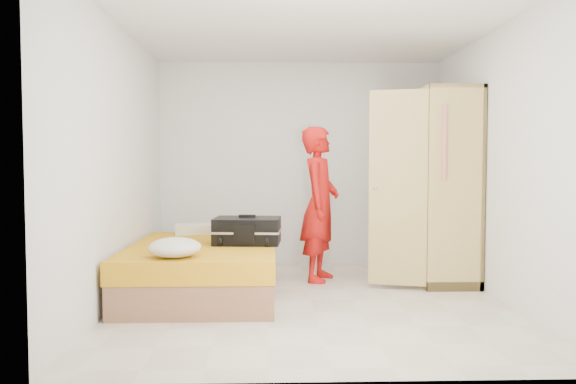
{
  "coord_description": "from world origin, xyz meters",
  "views": [
    {
      "loc": [
        -0.38,
        -5.28,
        1.31
      ],
      "look_at": [
        -0.19,
        0.65,
        1.0
      ],
      "focal_mm": 35.0,
      "sensor_mm": 36.0,
      "label": 1
    }
  ],
  "objects_px": {
    "bed": "(203,269)",
    "suitcase": "(247,231)",
    "round_cushion": "(175,247)",
    "person": "(320,204)",
    "wardrobe": "(436,191)"
  },
  "relations": [
    {
      "from": "bed",
      "to": "suitcase",
      "type": "bearing_deg",
      "value": 6.29
    },
    {
      "from": "round_cushion",
      "to": "person",
      "type": "bearing_deg",
      "value": 45.65
    },
    {
      "from": "bed",
      "to": "suitcase",
      "type": "xyz_separation_m",
      "value": [
        0.44,
        0.05,
        0.38
      ]
    },
    {
      "from": "bed",
      "to": "round_cushion",
      "type": "bearing_deg",
      "value": -101.04
    },
    {
      "from": "wardrobe",
      "to": "person",
      "type": "bearing_deg",
      "value": 177.89
    },
    {
      "from": "bed",
      "to": "suitcase",
      "type": "relative_size",
      "value": 2.86
    },
    {
      "from": "wardrobe",
      "to": "suitcase",
      "type": "relative_size",
      "value": 2.98
    },
    {
      "from": "bed",
      "to": "round_cushion",
      "type": "xyz_separation_m",
      "value": [
        -0.15,
        -0.76,
        0.33
      ]
    },
    {
      "from": "suitcase",
      "to": "wardrobe",
      "type": "bearing_deg",
      "value": 19.36
    },
    {
      "from": "bed",
      "to": "wardrobe",
      "type": "bearing_deg",
      "value": 13.22
    },
    {
      "from": "bed",
      "to": "wardrobe",
      "type": "relative_size",
      "value": 0.96
    },
    {
      "from": "round_cushion",
      "to": "wardrobe",
      "type": "bearing_deg",
      "value": 26.97
    },
    {
      "from": "bed",
      "to": "suitcase",
      "type": "height_order",
      "value": "suitcase"
    },
    {
      "from": "suitcase",
      "to": "round_cushion",
      "type": "relative_size",
      "value": 1.57
    },
    {
      "from": "person",
      "to": "suitcase",
      "type": "distance_m",
      "value": 1.0
    }
  ]
}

